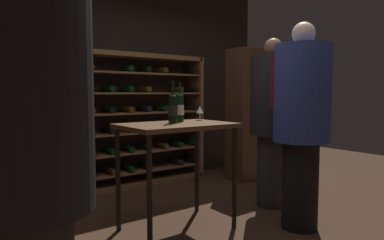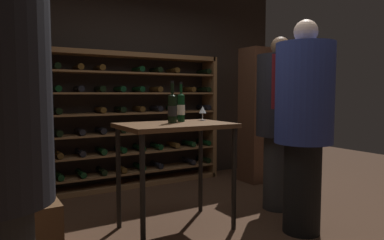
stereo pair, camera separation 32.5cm
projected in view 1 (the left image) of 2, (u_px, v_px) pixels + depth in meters
name	position (u px, v px, depth m)	size (l,w,h in m)	color
ground_plane	(226.00, 230.00, 3.20)	(10.25, 10.25, 0.00)	#472D1E
back_wall	(123.00, 78.00, 4.80)	(4.71, 0.10, 2.92)	black
wine_rack	(117.00, 122.00, 4.56)	(2.61, 0.32, 1.78)	brown
tasting_table	(177.00, 137.00, 3.17)	(1.00, 0.67, 0.98)	brown
person_bystander_dark_jacket	(302.00, 117.00, 3.18)	(0.50, 0.50, 1.89)	black
person_guest_khaki	(272.00, 115.00, 3.83)	(0.48, 0.48, 1.85)	#2A2A2A
person_guest_blue_shirt	(28.00, 151.00, 1.32)	(0.49, 0.49, 1.88)	#252525
wine_crate	(29.00, 235.00, 2.62)	(0.48, 0.34, 0.38)	brown
display_cabinet	(245.00, 115.00, 5.03)	(0.44, 0.36, 1.88)	#4C2D1E
wine_bottle_green_slim	(180.00, 107.00, 3.34)	(0.07, 0.07, 0.38)	black
wine_bottle_amber_reserve	(173.00, 108.00, 3.17)	(0.09, 0.09, 0.39)	black
wine_glass_stemmed_center	(200.00, 110.00, 3.53)	(0.07, 0.07, 0.14)	silver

